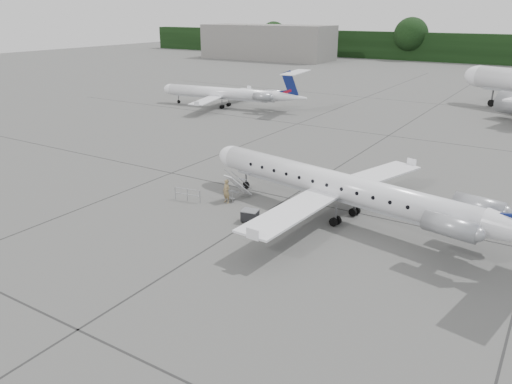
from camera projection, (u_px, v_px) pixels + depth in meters
The scene contains 8 objects.
ground at pixel (323, 258), 30.15m from camera, with size 320.00×320.00×0.00m, color #585856.
terminal_building at pixel (267, 42), 150.90m from camera, with size 40.00×14.00×10.00m, color slate.
main_regional_jet at pixel (337, 172), 35.09m from camera, with size 26.46×19.05×6.78m, color white, non-canonical shape.
airstair at pixel (238, 186), 39.39m from camera, with size 0.85×2.25×2.13m, color white, non-canonical shape.
passenger at pixel (227, 191), 38.56m from camera, with size 0.68×0.45×1.88m, color olive.
safety_railing at pixel (188, 195), 39.04m from camera, with size 2.20×0.08×1.00m, color gray, non-canonical shape.
baggage_cart at pixel (250, 216), 35.19m from camera, with size 1.10×0.89×0.96m, color black, non-canonical shape.
bg_regional_left at pixel (220, 87), 76.23m from camera, with size 22.99×16.55×6.03m, color white, non-canonical shape.
Camera 1 is at (10.88, -24.98, 14.12)m, focal length 35.00 mm.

